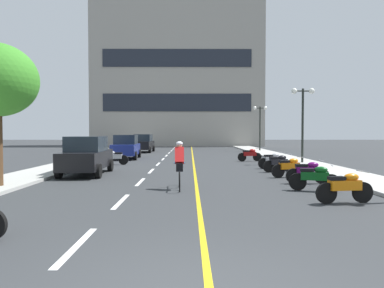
% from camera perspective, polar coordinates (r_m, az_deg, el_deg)
% --- Properties ---
extents(ground_plane, '(140.00, 140.00, 0.00)m').
position_cam_1_polar(ground_plane, '(25.23, -0.38, -2.66)').
color(ground_plane, '#2D3033').
extents(curb_left, '(2.40, 72.00, 0.12)m').
position_cam_1_polar(curb_left, '(29.12, -14.70, -2.00)').
color(curb_left, '#A8A8A3').
rests_on(curb_left, ground).
extents(curb_right, '(2.40, 72.00, 0.12)m').
position_cam_1_polar(curb_right, '(29.12, 13.95, -1.99)').
color(curb_right, '#A8A8A3').
rests_on(curb_right, ground).
extents(lane_dash_0, '(0.14, 2.20, 0.01)m').
position_cam_1_polar(lane_dash_0, '(6.77, -18.21, -15.43)').
color(lane_dash_0, silver).
rests_on(lane_dash_0, ground).
extents(lane_dash_1, '(0.14, 2.20, 0.01)m').
position_cam_1_polar(lane_dash_1, '(10.54, -11.45, -9.11)').
color(lane_dash_1, silver).
rests_on(lane_dash_1, ground).
extents(lane_dash_2, '(0.14, 2.20, 0.01)m').
position_cam_1_polar(lane_dash_2, '(14.43, -8.39, -6.11)').
color(lane_dash_2, silver).
rests_on(lane_dash_2, ground).
extents(lane_dash_3, '(0.14, 2.20, 0.01)m').
position_cam_1_polar(lane_dash_3, '(18.37, -6.64, -4.38)').
color(lane_dash_3, silver).
rests_on(lane_dash_3, ground).
extents(lane_dash_4, '(0.14, 2.20, 0.01)m').
position_cam_1_polar(lane_dash_4, '(22.33, -5.52, -3.26)').
color(lane_dash_4, silver).
rests_on(lane_dash_4, ground).
extents(lane_dash_5, '(0.14, 2.20, 0.01)m').
position_cam_1_polar(lane_dash_5, '(26.30, -4.74, -2.48)').
color(lane_dash_5, silver).
rests_on(lane_dash_5, ground).
extents(lane_dash_6, '(0.14, 2.20, 0.01)m').
position_cam_1_polar(lane_dash_6, '(30.28, -4.17, -1.90)').
color(lane_dash_6, silver).
rests_on(lane_dash_6, ground).
extents(lane_dash_7, '(0.14, 2.20, 0.01)m').
position_cam_1_polar(lane_dash_7, '(34.27, -3.73, -1.46)').
color(lane_dash_7, silver).
rests_on(lane_dash_7, ground).
extents(lane_dash_8, '(0.14, 2.20, 0.01)m').
position_cam_1_polar(lane_dash_8, '(38.25, -3.38, -1.11)').
color(lane_dash_8, silver).
rests_on(lane_dash_8, ground).
extents(lane_dash_9, '(0.14, 2.20, 0.01)m').
position_cam_1_polar(lane_dash_9, '(42.24, -3.09, -0.82)').
color(lane_dash_9, silver).
rests_on(lane_dash_9, ground).
extents(lane_dash_10, '(0.14, 2.20, 0.01)m').
position_cam_1_polar(lane_dash_10, '(46.24, -2.86, -0.59)').
color(lane_dash_10, silver).
rests_on(lane_dash_10, ground).
extents(lane_dash_11, '(0.14, 2.20, 0.01)m').
position_cam_1_polar(lane_dash_11, '(50.23, -2.66, -0.39)').
color(lane_dash_11, silver).
rests_on(lane_dash_11, ground).
extents(centre_line_yellow, '(0.12, 66.00, 0.01)m').
position_cam_1_polar(centre_line_yellow, '(28.22, 0.13, -2.17)').
color(centre_line_yellow, gold).
rests_on(centre_line_yellow, ground).
extents(office_building, '(24.67, 7.47, 20.59)m').
position_cam_1_polar(office_building, '(53.50, -2.29, 10.81)').
color(office_building, '#9E998E').
rests_on(office_building, ground).
extents(street_lamp_mid, '(1.46, 0.36, 4.66)m').
position_cam_1_polar(street_lamp_mid, '(23.19, 17.56, 5.68)').
color(street_lamp_mid, black).
rests_on(street_lamp_mid, curb_right).
extents(street_lamp_far, '(1.46, 0.36, 4.61)m').
position_cam_1_polar(street_lamp_far, '(37.43, 11.00, 4.21)').
color(street_lamp_far, black).
rests_on(street_lamp_far, curb_right).
extents(parked_car_near, '(2.05, 4.26, 1.82)m').
position_cam_1_polar(parked_car_near, '(17.38, -16.74, -1.79)').
color(parked_car_near, black).
rests_on(parked_car_near, ground).
extents(parked_car_mid, '(2.04, 4.26, 1.82)m').
position_cam_1_polar(parked_car_mid, '(27.07, -10.67, -0.44)').
color(parked_car_mid, black).
rests_on(parked_car_mid, ground).
extents(parked_car_far, '(2.01, 4.24, 1.82)m').
position_cam_1_polar(parked_car_far, '(35.79, -7.90, 0.13)').
color(parked_car_far, black).
rests_on(parked_car_far, ground).
extents(motorcycle_1, '(1.70, 0.60, 0.92)m').
position_cam_1_polar(motorcycle_1, '(10.87, 23.62, -6.38)').
color(motorcycle_1, black).
rests_on(motorcycle_1, ground).
extents(motorcycle_2, '(1.65, 0.75, 0.92)m').
position_cam_1_polar(motorcycle_2, '(12.72, 19.34, -5.14)').
color(motorcycle_2, black).
rests_on(motorcycle_2, ground).
extents(motorcycle_3, '(1.70, 0.60, 0.92)m').
position_cam_1_polar(motorcycle_3, '(14.46, 18.34, -4.29)').
color(motorcycle_3, black).
rests_on(motorcycle_3, ground).
extents(motorcycle_4, '(1.68, 0.66, 0.92)m').
position_cam_1_polar(motorcycle_4, '(16.21, 15.59, -3.61)').
color(motorcycle_4, black).
rests_on(motorcycle_4, ground).
extents(motorcycle_5, '(1.67, 0.68, 0.92)m').
position_cam_1_polar(motorcycle_5, '(18.27, 13.93, -2.98)').
color(motorcycle_5, black).
rests_on(motorcycle_5, ground).
extents(motorcycle_6, '(1.67, 0.69, 0.92)m').
position_cam_1_polar(motorcycle_6, '(20.00, 12.97, -2.55)').
color(motorcycle_6, black).
rests_on(motorcycle_6, ground).
extents(motorcycle_7, '(1.70, 0.60, 0.92)m').
position_cam_1_polar(motorcycle_7, '(22.28, -12.47, -2.10)').
color(motorcycle_7, black).
rests_on(motorcycle_7, ground).
extents(motorcycle_8, '(1.69, 0.61, 0.92)m').
position_cam_1_polar(motorcycle_8, '(24.64, 9.38, -1.70)').
color(motorcycle_8, black).
rests_on(motorcycle_8, ground).
extents(cyclist_rider, '(0.42, 1.77, 1.71)m').
position_cam_1_polar(cyclist_rider, '(12.42, -2.05, -3.28)').
color(cyclist_rider, black).
rests_on(cyclist_rider, ground).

